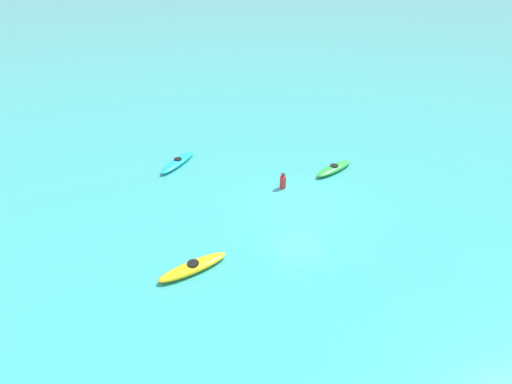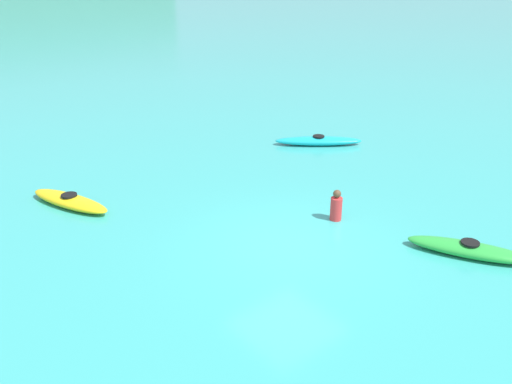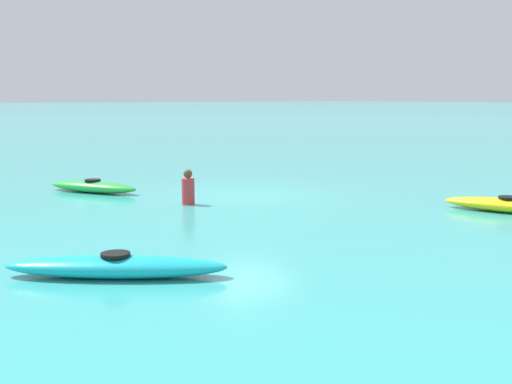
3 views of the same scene
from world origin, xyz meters
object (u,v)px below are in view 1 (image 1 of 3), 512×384
Objects in this scene: kayak_green at (334,168)px; kayak_yellow at (193,267)px; kayak_cyan at (178,162)px; person_near_shore at (283,181)px.

kayak_green is 10.90m from kayak_yellow.
kayak_green and kayak_cyan have the same top height.
kayak_yellow is at bearing 134.23° from person_near_shore.
kayak_yellow is 0.99× the size of kayak_cyan.
kayak_green is at bearing -111.23° from kayak_cyan.
person_near_shore reaches higher than kayak_green.
kayak_green is 3.28× the size of person_near_shore.
kayak_yellow and kayak_cyan have the same top height.
kayak_cyan is at bearing 68.77° from kayak_green.
kayak_green is 0.97× the size of kayak_yellow.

